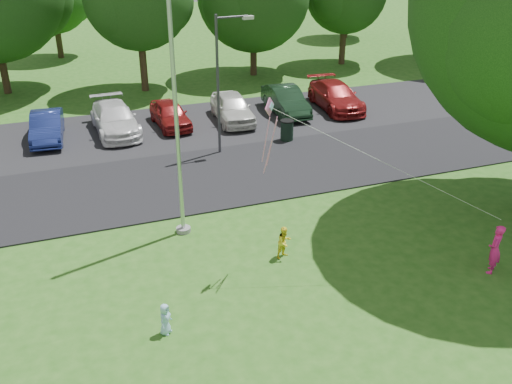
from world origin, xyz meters
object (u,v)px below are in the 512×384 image
object	(u,v)px
trash_can	(287,131)
woman	(495,249)
child_blue	(165,319)
street_lamp	(223,73)
child_yellow	(284,242)
kite	(278,126)
flagpole	(176,117)

from	to	relation	value
trash_can	woman	bearing A→B (deg)	-82.96
trash_can	child_blue	distance (m)	14.55
child_blue	street_lamp	bearing A→B (deg)	16.08
child_yellow	kite	world-z (taller)	kite
woman	kite	xyz separation A→B (m)	(-6.03, 2.74, 3.76)
street_lamp	woman	size ratio (longest dim) A/B	3.86
flagpole	child_blue	world-z (taller)	flagpole
woman	kite	size ratio (longest dim) A/B	0.25
trash_can	child_blue	size ratio (longest dim) A/B	1.16
woman	child_blue	world-z (taller)	woman
trash_can	child_blue	xyz separation A→B (m)	(-8.44, -11.85, -0.07)
flagpole	kite	size ratio (longest dim) A/B	1.55
street_lamp	child_yellow	distance (m)	9.72
flagpole	woman	world-z (taller)	flagpole
child_blue	trash_can	bearing A→B (deg)	4.97
street_lamp	kite	size ratio (longest dim) A/B	0.96
child_yellow	woman	bearing A→B (deg)	-49.14
trash_can	child_yellow	world-z (taller)	child_yellow
flagpole	street_lamp	size ratio (longest dim) A/B	1.62
woman	child_yellow	size ratio (longest dim) A/B	1.48
street_lamp	child_blue	size ratio (longest dim) A/B	6.85
street_lamp	child_yellow	xyz separation A→B (m)	(-0.87, -9.15, -3.17)
street_lamp	trash_can	bearing A→B (deg)	3.06
flagpole	child_blue	distance (m)	6.47
woman	street_lamp	bearing A→B (deg)	-110.58
kite	child_yellow	bearing A→B (deg)	-12.88
child_yellow	child_blue	distance (m)	4.93
flagpole	child_yellow	bearing A→B (deg)	-45.23
flagpole	trash_can	distance (m)	10.28
trash_can	child_blue	world-z (taller)	trash_can
flagpole	kite	distance (m)	3.70
flagpole	woman	distance (m)	10.59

